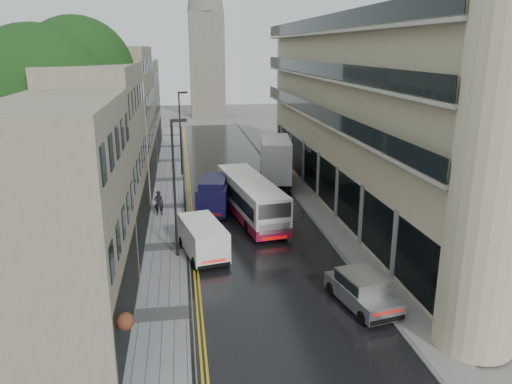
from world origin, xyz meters
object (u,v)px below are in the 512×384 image
object	(u,v)px
cream_bus	(247,213)
pedestrian	(159,203)
white_van	(194,251)
lamp_post_near	(175,190)
lamp_post_far	(180,134)
tree_far	(89,120)
white_lorry	(263,166)
silver_hatchback	(363,308)
tree_near	(45,139)
navy_van	(198,200)

from	to	relation	value
cream_bus	pedestrian	world-z (taller)	cream_bus
white_van	lamp_post_near	distance (m)	3.68
lamp_post_far	pedestrian	bearing A→B (deg)	-114.24
tree_far	white_lorry	xyz separation A→B (m)	(14.38, -1.98, -4.02)
silver_hatchback	white_van	world-z (taller)	white_van
tree_far	white_lorry	world-z (taller)	tree_far
silver_hatchback	white_van	xyz separation A→B (m)	(-7.28, 7.04, 0.25)
cream_bus	silver_hatchback	bearing A→B (deg)	-81.88
tree_near	white_van	world-z (taller)	tree_near
tree_far	pedestrian	distance (m)	10.85
tree_far	white_van	distance (m)	19.61
white_lorry	lamp_post_near	world-z (taller)	lamp_post_near
white_van	navy_van	distance (m)	8.64
cream_bus	white_lorry	size ratio (longest dim) A/B	1.28
white_lorry	navy_van	size ratio (longest dim) A/B	1.55
navy_van	pedestrian	bearing A→B (deg)	172.19
cream_bus	silver_hatchback	xyz separation A→B (m)	(3.61, -12.10, -0.64)
pedestrian	lamp_post_far	size ratio (longest dim) A/B	0.24
silver_hatchback	pedestrian	xyz separation A→B (m)	(-9.57, 16.56, 0.23)
tree_near	navy_van	size ratio (longest dim) A/B	2.58
silver_hatchback	lamp_post_near	xyz separation A→B (m)	(-8.25, 8.81, 3.33)
silver_hatchback	white_van	bearing A→B (deg)	125.10
white_van	tree_far	bearing A→B (deg)	103.00
tree_far	cream_bus	distance (m)	17.47
white_van	pedestrian	xyz separation A→B (m)	(-2.28, 9.52, -0.03)
silver_hatchback	cream_bus	bearing A→B (deg)	95.72
tree_far	cream_bus	world-z (taller)	tree_far
tree_far	pedestrian	xyz separation A→B (m)	(5.72, -7.63, -5.17)
white_lorry	cream_bus	bearing A→B (deg)	-96.82
white_lorry	lamp_post_far	xyz separation A→B (m)	(-6.88, 6.43, 1.87)
pedestrian	silver_hatchback	bearing A→B (deg)	116.90
pedestrian	lamp_post_far	xyz separation A→B (m)	(1.78, 12.08, 3.02)
tree_near	white_van	distance (m)	10.98
cream_bus	navy_van	xyz separation A→B (m)	(-3.13, 3.56, -0.08)
pedestrian	tree_near	bearing A→B (deg)	38.63
navy_van	lamp_post_far	bearing A→B (deg)	104.36
white_lorry	lamp_post_near	bearing A→B (deg)	-110.60
tree_near	lamp_post_near	bearing A→B (deg)	-17.90
navy_van	lamp_post_far	world-z (taller)	lamp_post_far
lamp_post_near	lamp_post_far	bearing A→B (deg)	78.56
pedestrian	lamp_post_near	distance (m)	8.45
tree_near	pedestrian	distance (m)	9.99
lamp_post_near	white_van	bearing A→B (deg)	-71.53
tree_near	cream_bus	size ratio (longest dim) A/B	1.30
tree_near	white_van	size ratio (longest dim) A/B	2.95
white_lorry	silver_hatchback	world-z (taller)	white_lorry
cream_bus	white_lorry	bearing A→B (deg)	66.59
silver_hatchback	white_lorry	bearing A→B (deg)	81.47
tree_near	cream_bus	world-z (taller)	tree_near
navy_van	pedestrian	size ratio (longest dim) A/B	2.87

